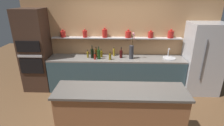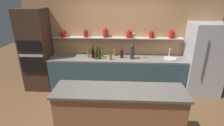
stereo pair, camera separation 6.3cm
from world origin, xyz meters
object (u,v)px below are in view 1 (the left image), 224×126
(bottle_sauce_2, at_px, (95,57))
(bottle_oil_4, at_px, (114,52))
(sink_fixture, at_px, (169,58))
(bottle_oil_5, at_px, (97,53))
(bottle_oil_1, at_px, (102,54))
(bottle_spirit_6, at_px, (96,53))
(bottle_wine_3, at_px, (92,53))
(refrigerator, at_px, (203,59))
(bottle_oil_7, at_px, (88,54))
(bottle_wine_9, at_px, (121,54))
(flower_vase, at_px, (132,51))
(bottle_wine_8, at_px, (99,54))
(oven_tower, at_px, (35,51))
(bottle_oil_0, at_px, (110,57))

(bottle_sauce_2, height_order, bottle_oil_4, bottle_oil_4)
(sink_fixture, relative_size, bottle_oil_5, 1.58)
(bottle_oil_1, distance_m, bottle_sauce_2, 0.24)
(bottle_oil_4, bearing_deg, bottle_spirit_6, -169.03)
(bottle_wine_3, xyz_separation_m, bottle_oil_4, (0.57, 0.19, -0.03))
(refrigerator, height_order, bottle_oil_7, refrigerator)
(bottle_sauce_2, distance_m, bottle_oil_4, 0.57)
(bottle_sauce_2, xyz_separation_m, bottle_wine_9, (0.68, 0.15, 0.03))
(bottle_wine_3, bearing_deg, bottle_sauce_2, -51.69)
(bottle_wine_3, relative_size, bottle_wine_9, 1.19)
(flower_vase, relative_size, bottle_wine_8, 2.13)
(bottle_oil_5, distance_m, bottle_wine_8, 0.26)
(oven_tower, height_order, bottle_wine_9, oven_tower)
(flower_vase, xyz_separation_m, sink_fixture, (1.00, 0.06, -0.19))
(flower_vase, relative_size, bottle_oil_5, 3.32)
(refrigerator, distance_m, bottle_oil_7, 3.01)
(flower_vase, bearing_deg, oven_tower, 178.86)
(bottle_oil_4, bearing_deg, bottle_wine_8, -146.45)
(bottle_wine_9, bearing_deg, oven_tower, -179.52)
(bottle_oil_0, xyz_separation_m, bottle_oil_7, (-0.60, 0.15, 0.00))
(refrigerator, height_order, bottle_oil_5, refrigerator)
(sink_fixture, xyz_separation_m, bottle_wine_3, (-2.02, -0.04, 0.11))
(bottle_wine_3, bearing_deg, refrigerator, -0.15)
(oven_tower, height_order, bottle_spirit_6, oven_tower)
(sink_fixture, relative_size, bottle_oil_1, 1.49)
(flower_vase, height_order, bottle_oil_1, flower_vase)
(flower_vase, xyz_separation_m, bottle_wine_9, (-0.27, 0.07, -0.11))
(sink_fixture, bearing_deg, bottle_oil_4, 174.07)
(bottle_oil_5, bearing_deg, bottle_oil_0, -39.32)
(refrigerator, relative_size, sink_fixture, 5.53)
(bottle_wine_3, distance_m, bottle_spirit_6, 0.13)
(bottle_wine_8, bearing_deg, bottle_oil_1, 67.98)
(bottle_wine_3, bearing_deg, bottle_wine_8, -19.37)
(flower_vase, distance_m, bottle_oil_0, 0.58)
(sink_fixture, relative_size, bottle_sauce_2, 2.00)
(bottle_sauce_2, bearing_deg, bottle_oil_5, 85.86)
(flower_vase, relative_size, bottle_oil_4, 2.86)
(bottle_sauce_2, relative_size, bottle_oil_7, 0.80)
(bottle_oil_0, bearing_deg, bottle_wine_8, 168.83)
(bottle_oil_5, bearing_deg, bottle_oil_4, 1.19)
(sink_fixture, xyz_separation_m, bottle_oil_4, (-1.46, 0.15, 0.08))
(oven_tower, xyz_separation_m, bottle_oil_7, (1.40, 0.00, -0.08))
(sink_fixture, bearing_deg, bottle_oil_7, -179.75)
(bottle_oil_1, bearing_deg, bottle_wine_9, -3.18)
(refrigerator, xyz_separation_m, bottle_sauce_2, (-2.80, -0.10, 0.06))
(bottle_spirit_6, bearing_deg, refrigerator, -2.20)
(bottle_oil_7, bearing_deg, flower_vase, -2.62)
(bottle_wine_3, distance_m, bottle_oil_4, 0.60)
(flower_vase, relative_size, bottle_sauce_2, 4.22)
(bottle_oil_7, bearing_deg, bottle_spirit_6, 17.65)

